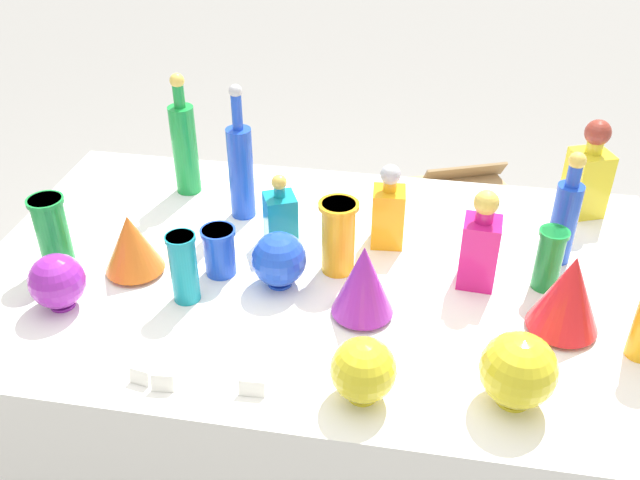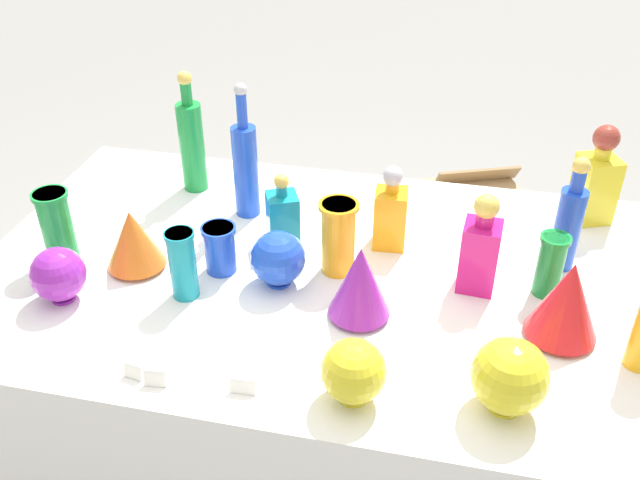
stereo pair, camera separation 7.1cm
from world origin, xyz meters
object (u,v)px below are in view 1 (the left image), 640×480
(slender_vase_1, at_px, (338,235))
(slender_vase_3, at_px, (549,257))
(tall_bottle_2, at_px, (565,217))
(cardboard_box_behind_left, at_px, (459,225))
(fluted_vase_2, at_px, (363,280))
(slender_vase_0, at_px, (219,249))
(fluted_vase_1, at_px, (131,243))
(square_decanter_0, at_px, (588,174))
(round_bowl_0, at_px, (57,281))
(square_decanter_3, at_px, (388,211))
(round_bowl_1, at_px, (518,370))
(tall_bottle_1, at_px, (184,145))
(tall_bottle_0, at_px, (241,168))
(slender_vase_2, at_px, (184,266))
(fluted_vase_0, at_px, (569,293))
(square_decanter_1, at_px, (280,216))
(round_bowl_3, at_px, (279,259))
(slender_vase_5, at_px, (52,231))
(square_decanter_2, at_px, (480,245))
(round_bowl_2, at_px, (363,370))

(slender_vase_1, bearing_deg, slender_vase_3, 1.82)
(tall_bottle_2, bearing_deg, cardboard_box_behind_left, 101.80)
(fluted_vase_2, bearing_deg, slender_vase_1, 116.47)
(slender_vase_0, relative_size, fluted_vase_1, 0.78)
(square_decanter_0, height_order, round_bowl_0, square_decanter_0)
(tall_bottle_2, height_order, square_decanter_3, tall_bottle_2)
(fluted_vase_2, height_order, round_bowl_1, fluted_vase_2)
(slender_vase_1, bearing_deg, tall_bottle_1, 147.14)
(tall_bottle_0, xyz_separation_m, slender_vase_0, (0.02, -0.31, -0.09))
(slender_vase_2, height_order, round_bowl_1, slender_vase_2)
(tall_bottle_0, relative_size, slender_vase_1, 2.00)
(tall_bottle_2, bearing_deg, round_bowl_0, -161.10)
(slender_vase_3, bearing_deg, square_decanter_0, 70.86)
(square_decanter_3, xyz_separation_m, cardboard_box_behind_left, (0.26, 1.07, -0.68))
(square_decanter_0, distance_m, slender_vase_3, 0.44)
(round_bowl_0, bearing_deg, tall_bottle_0, 56.50)
(fluted_vase_0, bearing_deg, cardboard_box_behind_left, 98.44)
(slender_vase_0, bearing_deg, slender_vase_1, 12.47)
(slender_vase_0, bearing_deg, slender_vase_3, 5.72)
(fluted_vase_1, bearing_deg, tall_bottle_0, 58.02)
(square_decanter_1, xyz_separation_m, round_bowl_3, (0.04, -0.20, -0.01))
(tall_bottle_0, bearing_deg, slender_vase_3, -13.92)
(slender_vase_1, height_order, fluted_vase_1, slender_vase_1)
(fluted_vase_2, distance_m, round_bowl_0, 0.78)
(slender_vase_0, xyz_separation_m, slender_vase_2, (-0.05, -0.13, 0.03))
(tall_bottle_1, height_order, round_bowl_1, tall_bottle_1)
(square_decanter_0, relative_size, fluted_vase_1, 1.74)
(square_decanter_0, height_order, slender_vase_2, square_decanter_0)
(tall_bottle_1, distance_m, fluted_vase_2, 0.84)
(square_decanter_3, distance_m, round_bowl_1, 0.67)
(square_decanter_3, bearing_deg, slender_vase_0, -152.36)
(fluted_vase_0, bearing_deg, square_decanter_1, 161.15)
(tall_bottle_1, distance_m, tall_bottle_2, 1.18)
(square_decanter_3, relative_size, slender_vase_2, 1.30)
(tall_bottle_2, relative_size, slender_vase_5, 1.56)
(round_bowl_1, bearing_deg, fluted_vase_2, 146.78)
(round_bowl_3, bearing_deg, square_decanter_0, 31.94)
(tall_bottle_1, height_order, fluted_vase_1, tall_bottle_1)
(slender_vase_1, height_order, slender_vase_3, slender_vase_1)
(square_decanter_3, distance_m, slender_vase_0, 0.50)
(square_decanter_1, distance_m, cardboard_box_behind_left, 1.42)
(fluted_vase_0, distance_m, round_bowl_0, 1.28)
(slender_vase_3, relative_size, fluted_vase_0, 0.82)
(slender_vase_0, xyz_separation_m, slender_vase_1, (0.32, 0.07, 0.04))
(square_decanter_2, height_order, round_bowl_2, square_decanter_2)
(slender_vase_3, relative_size, fluted_vase_1, 0.99)
(slender_vase_3, xyz_separation_m, fluted_vase_0, (0.03, -0.17, 0.02))
(slender_vase_2, height_order, fluted_vase_1, slender_vase_2)
(slender_vase_3, distance_m, round_bowl_3, 0.71)
(fluted_vase_1, bearing_deg, square_decanter_1, 30.61)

